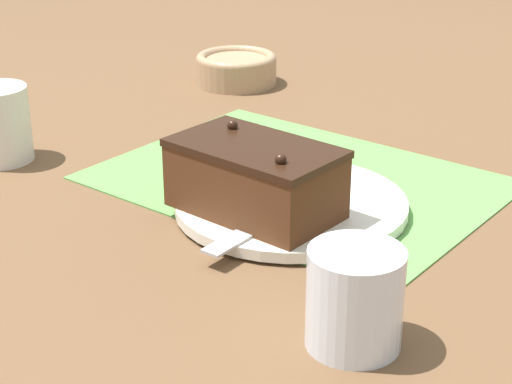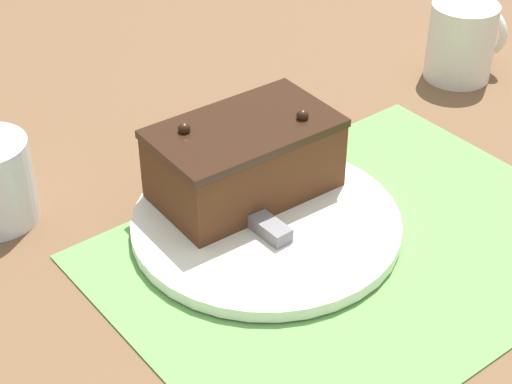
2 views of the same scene
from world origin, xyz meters
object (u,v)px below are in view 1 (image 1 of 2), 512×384
(chocolate_cake, at_px, (255,178))
(small_bowl, at_px, (236,68))
(cake_plate, at_px, (291,204))
(serving_knife, at_px, (289,205))
(drinking_glass, at_px, (355,298))

(chocolate_cake, relative_size, small_bowl, 1.37)
(cake_plate, distance_m, serving_knife, 0.03)
(cake_plate, relative_size, chocolate_cake, 1.43)
(serving_knife, xyz_separation_m, drinking_glass, (-0.18, 0.16, 0.02))
(small_bowl, bearing_deg, chocolate_cake, 131.50)
(cake_plate, xyz_separation_m, drinking_glass, (-0.19, 0.18, 0.03))
(drinking_glass, bearing_deg, cake_plate, -42.78)
(serving_knife, bearing_deg, cake_plate, -60.31)
(cake_plate, height_order, small_bowl, small_bowl)
(cake_plate, xyz_separation_m, chocolate_cake, (0.01, 0.05, 0.04))
(chocolate_cake, bearing_deg, small_bowl, -48.50)
(chocolate_cake, bearing_deg, cake_plate, -103.73)
(cake_plate, height_order, chocolate_cake, chocolate_cake)
(cake_plate, bearing_deg, chocolate_cake, 76.27)
(serving_knife, distance_m, small_bowl, 0.54)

